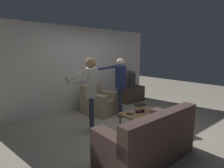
{
  "coord_description": "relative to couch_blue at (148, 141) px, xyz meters",
  "views": [
    {
      "loc": [
        -2.7,
        -2.84,
        1.73
      ],
      "look_at": [
        -0.01,
        0.53,
        1.0
      ],
      "focal_mm": 28.0,
      "sensor_mm": 36.0,
      "label": 1
    }
  ],
  "objects": [
    {
      "name": "person_right_standing",
      "position": [
        0.96,
        1.82,
        0.71
      ],
      "size": [
        0.62,
        0.77,
        1.63
      ],
      "rotation": [
        0.0,
        0.0,
        1.08
      ],
      "color": "#33384C",
      "rests_on": "ground_plane"
    },
    {
      "name": "wall_back",
      "position": [
        0.57,
        3.15,
        0.95
      ],
      "size": [
        5.2,
        0.08,
        2.55
      ],
      "color": "silver",
      "rests_on": "ground_plane"
    },
    {
      "name": "person_left_standing",
      "position": [
        -0.17,
        1.5,
        0.73
      ],
      "size": [
        0.58,
        0.76,
        1.67
      ],
      "rotation": [
        0.0,
        0.0,
        1.06
      ],
      "color": "#33384C",
      "rests_on": "ground_plane"
    },
    {
      "name": "armchair_beige",
      "position": [
        0.68,
        2.46,
        0.01
      ],
      "size": [
        0.95,
        1.05,
        0.84
      ],
      "rotation": [
        0.0,
        0.0,
        3.37
      ],
      "color": "tan",
      "rests_on": "ground_plane"
    },
    {
      "name": "book_stack",
      "position": [
        0.77,
        0.91,
        0.19
      ],
      "size": [
        0.26,
        0.21,
        0.19
      ],
      "color": "black",
      "rests_on": "coffee_table"
    },
    {
      "name": "tv_stand",
      "position": [
        2.36,
        2.77,
        -0.05
      ],
      "size": [
        0.91,
        0.5,
        0.56
      ],
      "color": "#4C3D2D",
      "rests_on": "ground_plane"
    },
    {
      "name": "spare_remote",
      "position": [
        0.47,
        0.94,
        0.1
      ],
      "size": [
        0.1,
        0.13,
        0.02
      ],
      "rotation": [
        0.0,
        0.0,
        0.55
      ],
      "color": "black",
      "rests_on": "coffee_table"
    },
    {
      "name": "ground_plane",
      "position": [
        0.56,
        1.12,
        -0.33
      ],
      "size": [
        16.0,
        16.0,
        0.0
      ],
      "primitive_type": "plane",
      "color": "#B2A893"
    },
    {
      "name": "soda_can",
      "position": [
        0.47,
        0.8,
        0.15
      ],
      "size": [
        0.07,
        0.07,
        0.13
      ],
      "color": "silver",
      "rests_on": "coffee_table"
    },
    {
      "name": "tv",
      "position": [
        2.36,
        2.77,
        0.51
      ],
      "size": [
        0.63,
        0.69,
        0.55
      ],
      "rotation": [
        0.0,
        0.0,
        4.01
      ],
      "color": "#2D2D33",
      "rests_on": "tv_stand"
    },
    {
      "name": "couch_blue",
      "position": [
        0.0,
        0.0,
        0.0
      ],
      "size": [
        1.7,
        0.86,
        0.87
      ],
      "rotation": [
        0.0,
        0.0,
        0.02
      ],
      "color": "#4C3833",
      "rests_on": "ground_plane"
    },
    {
      "name": "coffee_table",
      "position": [
        0.79,
        0.87,
        0.05
      ],
      "size": [
        0.93,
        0.58,
        0.42
      ],
      "color": "#9E754C",
      "rests_on": "ground_plane"
    }
  ]
}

